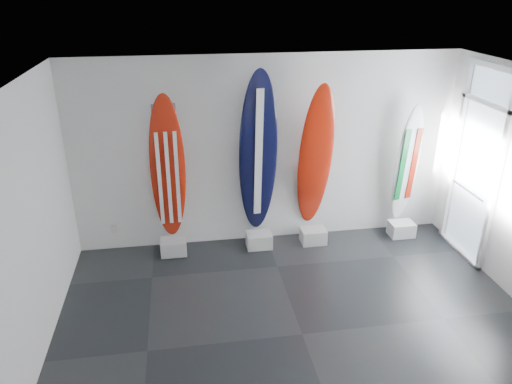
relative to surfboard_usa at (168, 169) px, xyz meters
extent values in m
plane|color=black|center=(1.53, -2.28, -1.39)|extent=(6.00, 6.00, 0.00)
plane|color=white|center=(1.53, -2.28, 1.61)|extent=(6.00, 6.00, 0.00)
plane|color=white|center=(1.53, 0.22, 0.11)|extent=(6.00, 0.00, 6.00)
plane|color=white|center=(-1.47, -2.28, 0.11)|extent=(0.00, 5.00, 5.00)
cube|color=silver|center=(0.00, -0.10, -1.27)|extent=(0.40, 0.30, 0.24)
ellipsoid|color=#9A1909|center=(0.00, 0.00, 0.00)|extent=(0.54, 0.29, 2.30)
cube|color=silver|center=(1.36, -0.10, -1.27)|extent=(0.40, 0.30, 0.24)
ellipsoid|color=black|center=(1.36, 0.00, 0.15)|extent=(0.61, 0.37, 2.62)
cube|color=silver|center=(2.26, -0.10, -1.27)|extent=(0.40, 0.30, 0.24)
ellipsoid|color=#9A1909|center=(2.26, 0.00, 0.05)|extent=(0.58, 0.54, 2.41)
cube|color=silver|center=(3.79, -0.10, -1.27)|extent=(0.40, 0.30, 0.24)
ellipsoid|color=white|center=(3.79, 0.00, -0.15)|extent=(0.49, 0.33, 2.00)
cube|color=silver|center=(-0.92, 0.20, -1.04)|extent=(0.09, 0.02, 0.13)
camera|label=1|loc=(0.23, -6.85, 2.57)|focal=34.07mm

